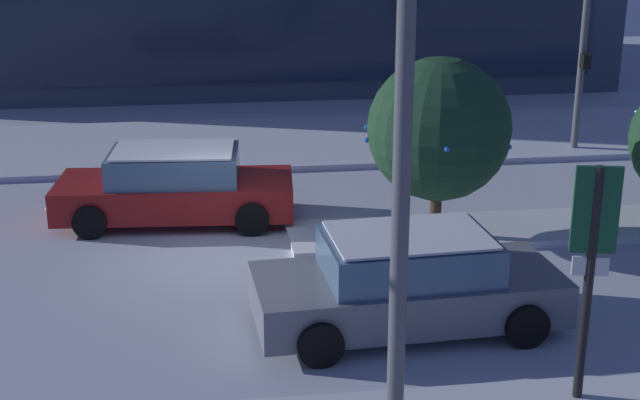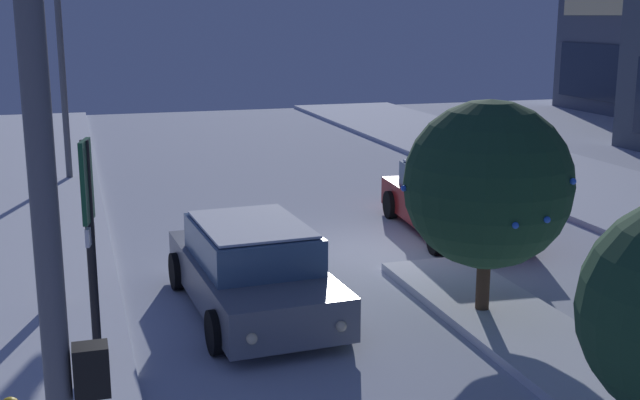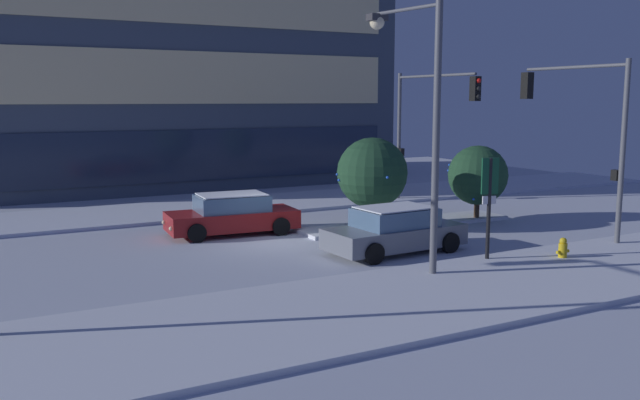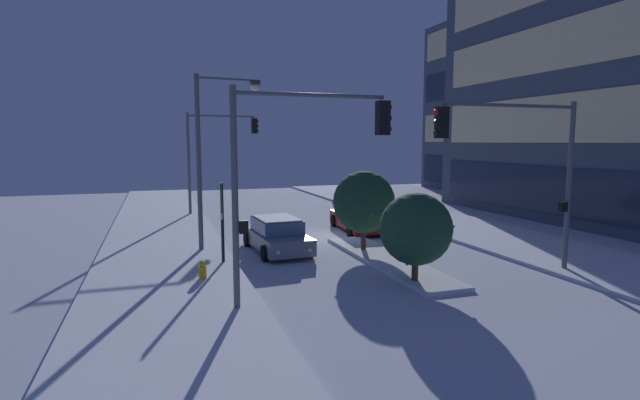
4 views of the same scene
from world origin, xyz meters
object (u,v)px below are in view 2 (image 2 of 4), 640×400
at_px(traffic_light_corner_near_right, 313,87).
at_px(traffic_light_corner_near_left, 123,21).
at_px(parking_info_sign, 90,226).
at_px(street_lamp_arched, 84,5).
at_px(decorated_tree_median, 488,184).
at_px(car_far, 453,201).
at_px(car_near, 252,269).

xyz_separation_m(traffic_light_corner_near_right, traffic_light_corner_near_left, (-18.97, -0.04, 0.30)).
relative_size(traffic_light_corner_near_right, traffic_light_corner_near_left, 0.95).
relative_size(traffic_light_corner_near_left, parking_info_sign, 2.06).
relative_size(street_lamp_arched, decorated_tree_median, 2.14).
xyz_separation_m(car_far, decorated_tree_median, (4.89, -1.85, 1.47)).
bearing_deg(car_far, car_near, 128.15).
bearing_deg(street_lamp_arched, car_near, -29.37).
xyz_separation_m(traffic_light_corner_near_left, decorated_tree_median, (13.26, 4.56, -2.40)).
bearing_deg(car_near, traffic_light_corner_near_right, -11.64).
distance_m(car_near, traffic_light_corner_near_left, 12.57).
bearing_deg(car_near, traffic_light_corner_near_left, -178.01).
distance_m(traffic_light_corner_near_left, street_lamp_arched, 11.03).
bearing_deg(traffic_light_corner_near_right, car_far, 58.98).
relative_size(car_near, parking_info_sign, 1.49).
xyz_separation_m(car_far, street_lamp_arched, (2.58, -7.68, 4.20)).
bearing_deg(car_far, street_lamp_arched, 113.08).
bearing_deg(traffic_light_corner_near_right, parking_info_sign, 105.24).
bearing_deg(parking_info_sign, car_far, 45.54).
relative_size(car_near, traffic_light_corner_near_right, 0.77).
xyz_separation_m(car_near, traffic_light_corner_near_left, (-11.91, -1.09, 3.87)).
xyz_separation_m(traffic_light_corner_near_left, parking_info_sign, (13.56, -1.43, -2.53)).
bearing_deg(car_near, decorated_tree_median, 65.61).
distance_m(car_far, decorated_tree_median, 5.43).
relative_size(car_far, street_lamp_arched, 0.65).
relative_size(traffic_light_corner_near_right, street_lamp_arched, 0.83).
height_order(traffic_light_corner_near_left, parking_info_sign, traffic_light_corner_near_left).
relative_size(car_far, traffic_light_corner_near_left, 0.75).
bearing_deg(car_far, traffic_light_corner_near_right, 153.52).
xyz_separation_m(car_far, parking_info_sign, (5.19, -7.84, 1.34)).
height_order(traffic_light_corner_near_right, parking_info_sign, traffic_light_corner_near_right).
xyz_separation_m(traffic_light_corner_near_left, street_lamp_arched, (10.95, -1.27, 0.33)).
distance_m(car_far, parking_info_sign, 9.50).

